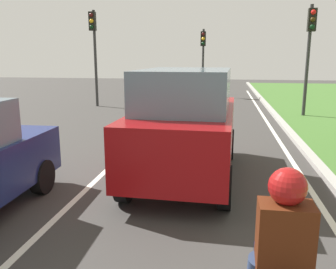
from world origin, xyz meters
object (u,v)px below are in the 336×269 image
Objects in this scene: traffic_light_near_right at (310,41)px; traffic_light_far_median at (203,50)px; car_suv_ahead at (186,124)px; rider_person at (284,239)px; traffic_light_overhead_left at (94,41)px.

traffic_light_far_median is at bearing 122.50° from traffic_light_near_right.
car_suv_ahead is 3.91× the size of rider_person.
traffic_light_far_median reaches higher than car_suv_ahead.
traffic_light_far_median is at bearing 48.07° from traffic_light_overhead_left.
car_suv_ahead is at bearing -60.80° from traffic_light_overhead_left.
traffic_light_near_right is at bearing 65.87° from car_suv_ahead.
rider_person is 13.67m from traffic_light_near_right.
car_suv_ahead is at bearing 104.60° from rider_person.
traffic_light_near_right reaches higher than rider_person.
traffic_light_overhead_left is (-9.96, 1.85, 0.17)m from traffic_light_near_right.
car_suv_ahead is 9.70m from traffic_light_near_right.
traffic_light_overhead_left is (-7.04, 15.06, 2.13)m from rider_person.
rider_person is at bearing -64.95° from traffic_light_overhead_left.
traffic_light_near_right is (2.92, 13.21, 1.97)m from rider_person.
traffic_light_near_right is at bearing -10.54° from traffic_light_overhead_left.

